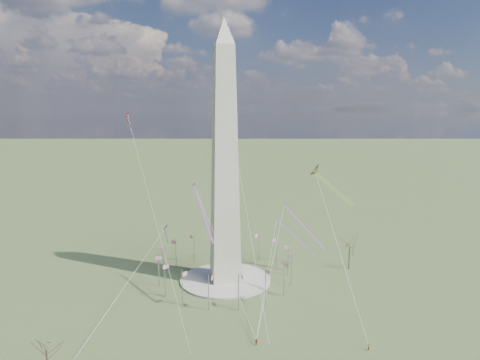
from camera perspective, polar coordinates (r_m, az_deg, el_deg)
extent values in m
plane|color=#4C5F2F|center=(175.49, -1.96, -13.26)|extent=(2000.00, 2000.00, 0.00)
cylinder|color=#B9B7AA|center=(175.34, -1.96, -13.14)|extent=(36.00, 36.00, 0.80)
pyramid|color=beige|center=(164.41, -2.15, 19.27)|extent=(9.90, 9.90, 10.00)
cylinder|color=#B3B4B9|center=(179.07, 6.40, -10.61)|extent=(0.36, 0.36, 13.00)
cube|color=#B41831|center=(178.50, 6.30, -8.88)|extent=(2.40, 0.08, 1.50)
cylinder|color=#B3B4B9|center=(187.44, 4.86, -9.66)|extent=(0.36, 0.36, 13.00)
cube|color=#B41831|center=(186.74, 4.63, -8.02)|extent=(2.25, 0.99, 1.50)
cylinder|color=#B3B4B9|center=(193.69, 2.52, -9.00)|extent=(0.36, 0.36, 13.00)
cube|color=#B41831|center=(192.72, 2.19, -7.44)|extent=(1.75, 1.75, 1.50)
cylinder|color=#B3B4B9|center=(197.11, -0.30, -8.66)|extent=(0.36, 0.36, 13.00)
cube|color=#B41831|center=(195.78, -0.67, -7.16)|extent=(0.99, 2.25, 1.50)
cylinder|color=#B3B4B9|center=(197.33, -3.28, -8.66)|extent=(0.36, 0.36, 13.00)
cube|color=#B41831|center=(195.58, -3.67, -7.20)|extent=(0.08, 2.40, 1.50)
cylinder|color=#B3B4B9|center=(194.32, -6.13, -8.99)|extent=(0.36, 0.36, 13.00)
cube|color=#B41831|center=(192.14, -6.50, -7.55)|extent=(0.99, 2.25, 1.50)
cylinder|color=#B3B4B9|center=(188.41, -8.54, -9.63)|extent=(0.36, 0.36, 13.00)
cube|color=#B41831|center=(185.84, -8.85, -8.19)|extent=(1.75, 1.75, 1.50)
cylinder|color=#B3B4B9|center=(180.27, -10.20, -10.57)|extent=(0.36, 0.36, 13.00)
cube|color=#B41831|center=(177.39, -10.40, -9.10)|extent=(2.25, 0.99, 1.50)
cylinder|color=#B3B4B9|center=(170.91, -10.77, -11.72)|extent=(0.36, 0.36, 13.00)
cube|color=#B41831|center=(167.86, -10.82, -10.19)|extent=(2.40, 0.08, 1.50)
cylinder|color=#B3B4B9|center=(161.69, -9.98, -12.95)|extent=(0.36, 0.36, 13.00)
cube|color=#B41831|center=(158.65, -9.83, -11.34)|extent=(2.25, 0.99, 1.50)
cylinder|color=#B3B4B9|center=(154.14, -7.71, -14.04)|extent=(0.36, 0.36, 13.00)
cube|color=#B41831|center=(151.32, -7.37, -12.32)|extent=(1.75, 1.75, 1.50)
cylinder|color=#B3B4B9|center=(149.74, -4.22, -14.71)|extent=(0.36, 0.36, 13.00)
cube|color=#B41831|center=(147.35, -3.74, -12.87)|extent=(0.99, 2.25, 1.50)
cylinder|color=#B3B4B9|center=(149.46, -0.20, -14.73)|extent=(0.36, 0.36, 13.00)
cube|color=#B41831|center=(147.62, 0.31, -12.81)|extent=(0.08, 2.40, 1.50)
cylinder|color=#B3B4B9|center=(153.35, 3.40, -14.10)|extent=(0.36, 0.36, 13.00)
cube|color=#B41831|center=(152.06, 3.82, -12.15)|extent=(0.99, 2.25, 1.50)
cylinder|color=#B3B4B9|center=(160.56, 5.85, -13.02)|extent=(0.36, 0.36, 13.00)
cube|color=#B41831|center=(159.70, 6.10, -11.11)|extent=(1.75, 1.75, 1.50)
cylinder|color=#B3B4B9|center=(169.65, 6.82, -11.78)|extent=(0.36, 0.36, 13.00)
cube|color=#B41831|center=(169.04, 6.89, -9.95)|extent=(2.25, 0.99, 1.50)
cylinder|color=#433928|center=(191.17, 14.33, -10.02)|extent=(0.46, 0.46, 9.98)
imported|color=gray|center=(135.15, 16.77, -20.57)|extent=(0.83, 0.79, 1.92)
imported|color=gray|center=(132.61, 2.19, -20.76)|extent=(1.21, 0.67, 1.96)
cube|color=orange|center=(184.76, 12.60, -1.17)|extent=(11.77, 12.66, 11.81)
cube|color=orange|center=(182.81, 12.34, -1.27)|extent=(11.77, 12.66, 11.81)
cube|color=navy|center=(175.82, -9.85, -6.20)|extent=(1.84, 2.80, 2.19)
cube|color=red|center=(176.81, -9.82, -7.33)|extent=(1.74, 2.47, 7.54)
cube|color=red|center=(156.46, 8.65, -6.27)|extent=(9.70, 17.29, 12.10)
cube|color=red|center=(148.88, -4.92, -4.51)|extent=(4.12, 22.80, 14.39)
cube|color=red|center=(181.61, 7.53, -7.62)|extent=(12.51, 14.19, 11.48)
cube|color=red|center=(190.56, -14.82, 8.52)|extent=(1.24, 2.02, 1.77)
cube|color=red|center=(190.59, -14.79, 7.94)|extent=(0.69, 1.53, 4.06)
cube|color=silver|center=(211.63, -2.10, 12.76)|extent=(2.01, 1.74, 1.88)
cube|color=silver|center=(211.52, -2.10, 12.20)|extent=(0.38, 1.63, 4.31)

